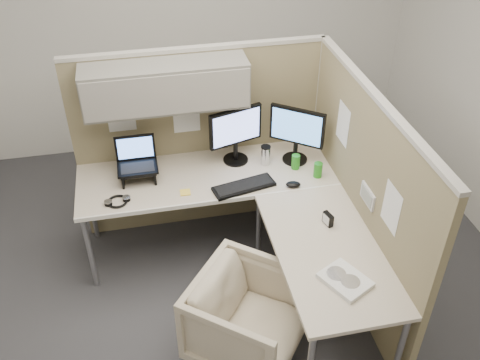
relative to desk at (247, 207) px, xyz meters
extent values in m
plane|color=#343439|center=(-0.12, -0.13, -0.69)|extent=(4.50, 4.50, 0.00)
cube|color=#8A7D5A|center=(-0.22, 0.77, 0.11)|extent=(2.00, 0.05, 1.60)
cube|color=#A8A399|center=(-0.22, 0.77, 0.93)|extent=(2.00, 0.06, 0.03)
cube|color=slate|center=(-0.47, 0.62, 0.73)|extent=(1.20, 0.34, 0.34)
cube|color=gray|center=(-0.47, 0.45, 0.73)|extent=(1.18, 0.01, 0.30)
plane|color=white|center=(-0.82, 0.75, 0.46)|extent=(0.26, 0.00, 0.26)
plane|color=white|center=(-0.32, 0.75, 0.39)|extent=(0.26, 0.00, 0.26)
cube|color=#8A7D5A|center=(0.78, -0.23, 0.11)|extent=(0.05, 2.00, 1.60)
cube|color=#A8A399|center=(0.78, -0.23, 0.93)|extent=(0.06, 2.00, 0.03)
cube|color=#A8A399|center=(0.78, 0.77, 0.11)|extent=(0.06, 0.06, 1.60)
cube|color=silver|center=(0.75, -0.38, 0.27)|extent=(0.02, 0.20, 0.12)
cube|color=gray|center=(0.73, -0.38, 0.27)|extent=(0.00, 0.16, 0.09)
plane|color=white|center=(0.75, 0.17, 0.51)|extent=(0.00, 0.26, 0.26)
plane|color=white|center=(0.75, -0.68, 0.41)|extent=(0.00, 0.26, 0.26)
cube|color=beige|center=(-0.22, 0.41, 0.03)|extent=(2.00, 0.68, 0.03)
cube|color=beige|center=(0.41, -0.58, 0.03)|extent=(0.68, 1.30, 0.03)
cube|color=white|center=(-0.22, 0.07, 0.03)|extent=(2.00, 0.02, 0.03)
cylinder|color=gray|center=(-1.17, 0.12, -0.34)|extent=(0.04, 0.04, 0.70)
cylinder|color=gray|center=(-1.17, 0.70, -0.34)|extent=(0.04, 0.04, 0.70)
cylinder|color=gray|center=(0.71, -1.18, -0.34)|extent=(0.04, 0.04, 0.70)
cylinder|color=gray|center=(0.13, 0.12, -0.34)|extent=(0.04, 0.04, 0.70)
imported|color=beige|center=(-0.14, -0.69, -0.34)|extent=(0.92, 0.92, 0.70)
cylinder|color=black|center=(0.03, 0.55, 0.05)|extent=(0.20, 0.20, 0.02)
cylinder|color=black|center=(0.03, 0.55, 0.13)|extent=(0.04, 0.04, 0.15)
cube|color=black|center=(0.03, 0.55, 0.36)|extent=(0.43, 0.16, 0.30)
cube|color=#899CED|center=(0.04, 0.53, 0.36)|extent=(0.38, 0.12, 0.26)
cylinder|color=black|center=(0.50, 0.46, 0.05)|extent=(0.20, 0.20, 0.02)
cylinder|color=black|center=(0.50, 0.46, 0.13)|extent=(0.04, 0.04, 0.15)
cube|color=black|center=(0.50, 0.46, 0.36)|extent=(0.37, 0.29, 0.30)
cube|color=#5699EA|center=(0.49, 0.44, 0.36)|extent=(0.32, 0.24, 0.26)
cube|color=black|center=(-0.75, 0.44, 0.14)|extent=(0.27, 0.21, 0.01)
cube|color=black|center=(-0.87, 0.44, 0.10)|extent=(0.02, 0.20, 0.11)
cube|color=black|center=(-0.63, 0.44, 0.10)|extent=(0.02, 0.20, 0.11)
cube|color=black|center=(-0.75, 0.44, 0.16)|extent=(0.30, 0.21, 0.02)
cube|color=black|center=(-0.75, 0.57, 0.26)|extent=(0.30, 0.05, 0.19)
cube|color=#598CF2|center=(-0.75, 0.56, 0.26)|extent=(0.27, 0.04, 0.16)
cube|color=black|center=(0.02, 0.18, 0.05)|extent=(0.49, 0.25, 0.02)
ellipsoid|color=black|center=(0.38, 0.12, 0.06)|extent=(0.12, 0.09, 0.04)
cylinder|color=silver|center=(0.25, 0.46, 0.12)|extent=(0.07, 0.07, 0.16)
cylinder|color=black|center=(0.25, 0.46, 0.20)|extent=(0.08, 0.08, 0.01)
cylinder|color=#268C1E|center=(0.61, 0.21, 0.10)|extent=(0.07, 0.07, 0.12)
cylinder|color=#268C1E|center=(0.47, 0.35, 0.10)|extent=(0.07, 0.07, 0.12)
cube|color=yellow|center=(-0.42, 0.21, 0.05)|extent=(0.08, 0.08, 0.01)
cube|color=yellow|center=(-0.12, 0.13, 0.05)|extent=(0.10, 0.10, 0.01)
torus|color=black|center=(-0.92, 0.20, 0.05)|extent=(0.17, 0.17, 0.02)
cylinder|color=black|center=(-0.98, 0.19, 0.06)|extent=(0.06, 0.06, 0.03)
cylinder|color=black|center=(-0.85, 0.21, 0.06)|extent=(0.06, 0.06, 0.03)
cube|color=white|center=(0.42, -0.87, 0.06)|extent=(0.33, 0.35, 0.03)
cylinder|color=silver|center=(0.44, -0.90, 0.07)|extent=(0.12, 0.12, 0.00)
cylinder|color=silver|center=(0.38, -0.82, 0.08)|extent=(0.12, 0.12, 0.00)
cube|color=black|center=(0.49, -0.34, 0.09)|extent=(0.06, 0.09, 0.09)
cube|color=white|center=(0.48, -0.35, 0.09)|extent=(0.02, 0.07, 0.07)
camera|label=1|loc=(-0.67, -2.94, 2.48)|focal=40.00mm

